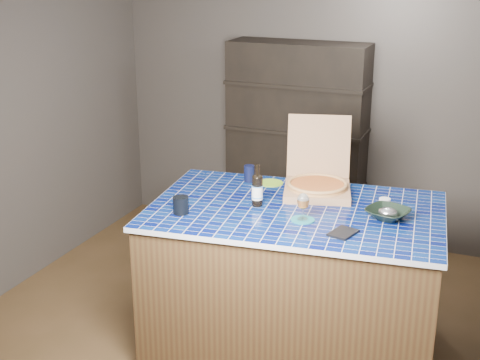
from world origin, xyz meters
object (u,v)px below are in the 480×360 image
at_px(bowl, 388,214).
at_px(wine_glass, 303,202).
at_px(pizza_box, 317,183).
at_px(mead_bottle, 257,189).
at_px(dvd_case, 343,233).
at_px(kitchen_island, 294,280).

bearing_deg(bowl, wine_glass, -154.13).
height_order(pizza_box, wine_glass, pizza_box).
relative_size(mead_bottle, wine_glass, 1.64).
xyz_separation_m(mead_bottle, dvd_case, (0.62, -0.24, -0.10)).
bearing_deg(wine_glass, bowl, 25.87).
distance_m(kitchen_island, bowl, 0.77).
distance_m(kitchen_island, wine_glass, 0.65).
xyz_separation_m(wine_glass, bowl, (0.46, 0.22, -0.09)).
xyz_separation_m(mead_bottle, bowl, (0.80, 0.10, -0.08)).
height_order(mead_bottle, wine_glass, mead_bottle).
bearing_deg(kitchen_island, dvd_case, -43.48).
bearing_deg(wine_glass, dvd_case, -21.38).
relative_size(kitchen_island, bowl, 7.68).
bearing_deg(kitchen_island, wine_glass, -66.87).
bearing_deg(pizza_box, mead_bottle, -142.45).
bearing_deg(bowl, dvd_case, -119.54).
xyz_separation_m(dvd_case, bowl, (0.19, 0.33, 0.02)).
bearing_deg(kitchen_island, mead_bottle, -176.42).
height_order(kitchen_island, dvd_case, dvd_case).
height_order(mead_bottle, bowl, mead_bottle).
distance_m(pizza_box, bowl, 0.59).
height_order(pizza_box, bowl, pizza_box).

